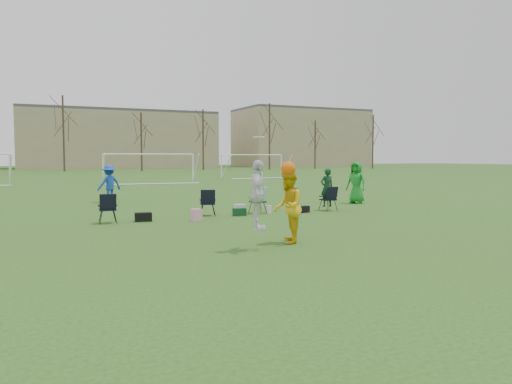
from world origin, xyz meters
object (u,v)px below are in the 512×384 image
fielder_blue (109,184)px  goal_mid (149,160)px  center_contest (278,202)px  goal_right (252,159)px  fielder_green_far (356,183)px

fielder_blue → goal_mid: (5.62, 16.46, 1.03)m
center_contest → goal_right: (15.65, 36.18, 0.86)m
goal_mid → goal_right: (12.00, 6.00, 0.00)m
fielder_blue → center_contest: 13.87m
fielder_green_far → center_contest: center_contest is taller
fielder_blue → goal_mid: 17.42m
fielder_green_far → fielder_blue: bearing=-141.1°
fielder_blue → goal_mid: goal_mid is taller
center_contest → goal_right: bearing=66.6°
fielder_green_far → goal_right: (7.26, 27.83, 0.95)m
goal_right → fielder_green_far: bearing=-112.6°
fielder_green_far → center_contest: size_ratio=0.74×
fielder_blue → fielder_green_far: fielder_green_far is taller
fielder_green_far → goal_mid: goal_mid is taller
fielder_blue → center_contest: size_ratio=0.68×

